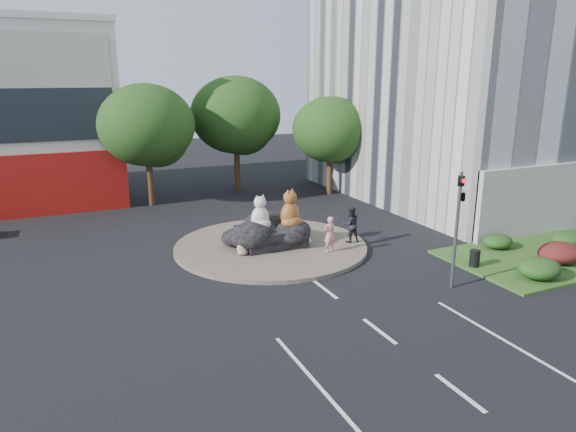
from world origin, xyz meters
name	(u,v)px	position (x,y,z in m)	size (l,w,h in m)	color
ground	(379,331)	(0.00, 0.00, 0.00)	(120.00, 120.00, 0.00)	black
roundabout_island	(271,246)	(0.00, 10.00, 0.10)	(10.00, 10.00, 0.20)	brown
rock_plinth	(271,236)	(0.00, 10.00, 0.65)	(3.20, 2.60, 0.90)	black
grass_verge	(548,256)	(12.00, 3.00, 0.06)	(10.00, 6.00, 0.12)	#2E4F1A
tree_left	(147,129)	(-3.93, 22.06, 5.25)	(6.46, 6.46, 8.27)	#382314
tree_mid	(236,119)	(3.07, 24.06, 5.56)	(6.84, 6.84, 8.76)	#382314
tree_right	(331,133)	(9.07, 20.06, 4.63)	(5.70, 5.70, 7.30)	#382314
hedge_near_green	(540,269)	(9.00, 1.00, 0.57)	(2.00, 1.60, 0.90)	#143D13
hedge_red	(560,253)	(11.50, 2.00, 0.61)	(2.20, 1.76, 0.99)	#481413
hedge_mid_green	(568,239)	(14.00, 3.50, 0.53)	(1.80, 1.44, 0.81)	#143D13
hedge_back_green	(498,241)	(10.50, 4.80, 0.48)	(1.60, 1.28, 0.72)	#143D13
traffic_light	(460,205)	(5.10, 2.00, 3.62)	(0.44, 1.24, 5.00)	#595B60
street_lamp	(493,152)	(12.82, 8.00, 4.55)	(2.34, 0.22, 8.06)	#595B60
cat_white	(260,212)	(-0.60, 9.91, 2.02)	(1.11, 0.96, 1.84)	beige
cat_tabby	(290,209)	(0.90, 9.55, 2.14)	(1.25, 1.08, 2.08)	#C27F28
kitten_calico	(242,245)	(-1.90, 9.09, 0.69)	(0.59, 0.51, 0.99)	beige
kitten_white	(307,237)	(1.80, 9.32, 0.58)	(0.45, 0.39, 0.76)	beige
pedestrian_pink	(329,234)	(2.22, 7.72, 1.11)	(0.66, 0.44, 1.82)	#D88C8F
pedestrian_dark	(351,224)	(4.00, 8.63, 1.16)	(0.93, 0.73, 1.92)	black
litter_bin	(475,258)	(7.50, 3.31, 0.51)	(0.47, 0.47, 0.79)	black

